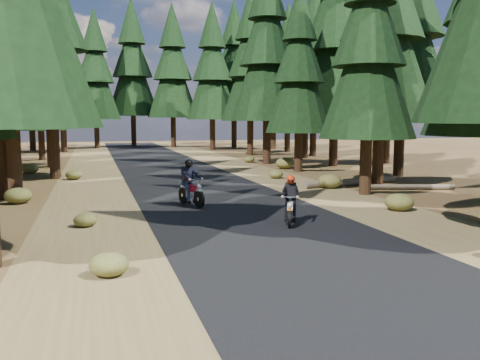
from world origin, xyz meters
name	(u,v)px	position (x,y,z in m)	size (l,w,h in m)	color
ground	(254,223)	(0.00, 0.00, 0.00)	(120.00, 120.00, 0.00)	#49321A
road	(216,198)	(0.00, 5.00, 0.01)	(6.00, 100.00, 0.01)	black
shoulder_l	(91,203)	(-4.60, 5.00, 0.00)	(3.20, 100.00, 0.01)	brown
shoulder_r	(326,194)	(4.60, 5.00, 0.00)	(3.20, 100.00, 0.01)	brown
pine_forest	(160,44)	(-0.02, 21.05, 7.89)	(34.59, 55.08, 16.32)	black
log_near	(352,182)	(6.94, 7.35, 0.16)	(0.32, 0.32, 5.30)	#4C4233
log_far	(411,187)	(8.67, 5.22, 0.12)	(0.24, 0.24, 3.71)	#4C4233
understory_shrubs	(232,182)	(1.39, 7.77, 0.28)	(15.79, 30.73, 0.70)	#474C1E
rider_lead	(290,208)	(0.93, -0.54, 0.48)	(1.05, 1.65, 1.41)	silver
rider_follow	(191,190)	(-1.21, 3.53, 0.55)	(1.07, 1.90, 1.62)	maroon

